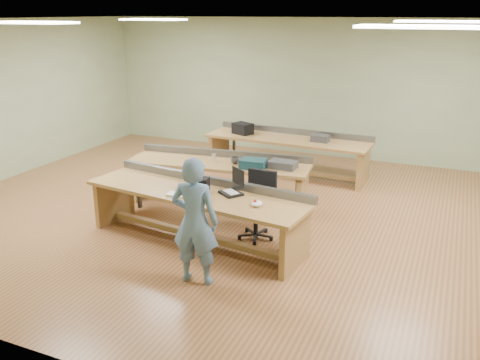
# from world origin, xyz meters

# --- Properties ---
(floor) EXTENTS (10.00, 10.00, 0.00)m
(floor) POSITION_xyz_m (0.00, 0.00, 0.00)
(floor) COLOR #8E5F35
(floor) RESTS_ON ground
(ceiling) EXTENTS (10.00, 10.00, 0.00)m
(ceiling) POSITION_xyz_m (0.00, 0.00, 3.00)
(ceiling) COLOR silver
(ceiling) RESTS_ON wall_back
(wall_back) EXTENTS (10.00, 0.04, 3.00)m
(wall_back) POSITION_xyz_m (0.00, 4.00, 1.50)
(wall_back) COLOR #99AA81
(wall_back) RESTS_ON floor
(wall_front) EXTENTS (10.00, 0.04, 3.00)m
(wall_front) POSITION_xyz_m (0.00, -4.00, 1.50)
(wall_front) COLOR #99AA81
(wall_front) RESTS_ON floor
(wall_left) EXTENTS (0.04, 8.00, 3.00)m
(wall_left) POSITION_xyz_m (-5.00, 0.00, 1.50)
(wall_left) COLOR #99AA81
(wall_left) RESTS_ON floor
(fluor_panels) EXTENTS (6.20, 3.50, 0.03)m
(fluor_panels) POSITION_xyz_m (0.00, 0.00, 2.97)
(fluor_panels) COLOR white
(fluor_panels) RESTS_ON ceiling
(workbench_front) EXTENTS (3.36, 1.29, 0.86)m
(workbench_front) POSITION_xyz_m (-0.23, -1.16, 0.57)
(workbench_front) COLOR #9D6B42
(workbench_front) RESTS_ON floor
(workbench_mid) EXTENTS (3.10, 1.16, 0.86)m
(workbench_mid) POSITION_xyz_m (-0.57, 0.28, 0.56)
(workbench_mid) COLOR #9D6B42
(workbench_mid) RESTS_ON floor
(workbench_back) EXTENTS (3.28, 1.01, 0.86)m
(workbench_back) POSITION_xyz_m (-0.05, 2.32, 0.56)
(workbench_back) COLOR #9D6B42
(workbench_back) RESTS_ON floor
(person) EXTENTS (0.62, 0.45, 1.56)m
(person) POSITION_xyz_m (0.30, -2.18, 0.78)
(person) COLOR slate
(person) RESTS_ON floor
(laptop_base) EXTENTS (0.38, 0.37, 0.03)m
(laptop_base) POSITION_xyz_m (0.26, -1.09, 0.77)
(laptop_base) COLOR black
(laptop_base) RESTS_ON workbench_front
(laptop_screen) EXTENTS (0.25, 0.18, 0.23)m
(laptop_screen) POSITION_xyz_m (0.33, -1.00, 0.98)
(laptop_screen) COLOR black
(laptop_screen) RESTS_ON laptop_base
(keyboard) EXTENTS (0.50, 0.18, 0.03)m
(keyboard) POSITION_xyz_m (-0.27, -1.43, 0.76)
(keyboard) COLOR silver
(keyboard) RESTS_ON workbench_front
(trackball_mouse) EXTENTS (0.14, 0.17, 0.07)m
(trackball_mouse) POSITION_xyz_m (0.75, -1.36, 0.78)
(trackball_mouse) COLOR white
(trackball_mouse) RESTS_ON workbench_front
(camera_bag) EXTENTS (0.30, 0.22, 0.19)m
(camera_bag) POSITION_xyz_m (-0.21, -1.13, 0.84)
(camera_bag) COLOR black
(camera_bag) RESTS_ON workbench_front
(task_chair) EXTENTS (0.55, 0.55, 0.97)m
(task_chair) POSITION_xyz_m (0.50, -0.70, 0.35)
(task_chair) COLOR black
(task_chair) RESTS_ON floor
(parts_bin_teal) EXTENTS (0.43, 0.35, 0.14)m
(parts_bin_teal) POSITION_xyz_m (0.08, 0.17, 0.82)
(parts_bin_teal) COLOR #12333A
(parts_bin_teal) RESTS_ON workbench_mid
(parts_bin_grey) EXTENTS (0.44, 0.29, 0.12)m
(parts_bin_grey) POSITION_xyz_m (0.52, 0.35, 0.81)
(parts_bin_grey) COLOR #313134
(parts_bin_grey) RESTS_ON workbench_mid
(mug) EXTENTS (0.18, 0.18, 0.11)m
(mug) POSITION_xyz_m (-0.29, 0.28, 0.80)
(mug) COLOR #313134
(mug) RESTS_ON workbench_mid
(drinks_can) EXTENTS (0.07, 0.07, 0.13)m
(drinks_can) POSITION_xyz_m (-0.65, 0.23, 0.82)
(drinks_can) COLOR silver
(drinks_can) RESTS_ON workbench_mid
(storage_box_back) EXTENTS (0.46, 0.40, 0.22)m
(storage_box_back) POSITION_xyz_m (-1.00, 2.28, 0.86)
(storage_box_back) COLOR black
(storage_box_back) RESTS_ON workbench_back
(tray_back) EXTENTS (0.34, 0.26, 0.13)m
(tray_back) POSITION_xyz_m (0.61, 2.27, 0.81)
(tray_back) COLOR #313134
(tray_back) RESTS_ON workbench_back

